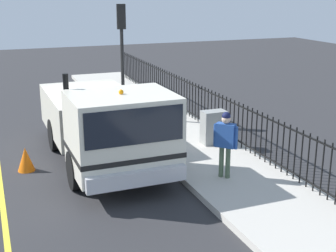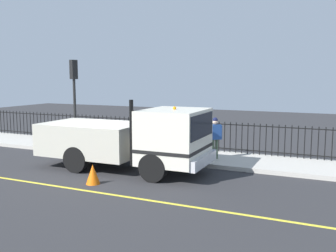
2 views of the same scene
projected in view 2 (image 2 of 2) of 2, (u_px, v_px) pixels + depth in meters
The scene contains 9 objects.
ground_plane at pixel (98, 166), 14.80m from camera, with size 52.52×52.52×0.00m, color #2B2B2D.
sidewalk_slab at pixel (133, 151), 17.31m from camera, with size 2.76×23.87×0.17m, color #B7B2A8.
lane_marking at pixel (46, 185), 12.22m from camera, with size 0.12×21.49×0.01m, color yellow.
work_truck at pixel (136, 137), 13.89m from camera, with size 2.58×6.56×2.72m.
worker_standing at pixel (215, 134), 15.17m from camera, with size 0.48×0.50×1.69m.
iron_fence at pixel (145, 131), 18.26m from camera, with size 0.04×20.33×1.34m.
traffic_light_near at pixel (74, 87), 16.82m from camera, with size 0.33×0.26×4.05m.
utility_cabinet at pixel (168, 139), 17.14m from camera, with size 0.72×0.44×1.02m, color gray.
traffic_cone at pixel (93, 174), 12.27m from camera, with size 0.46×0.46×0.65m, color orange.
Camera 2 is at (-12.01, -8.53, 3.49)m, focal length 40.29 mm.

